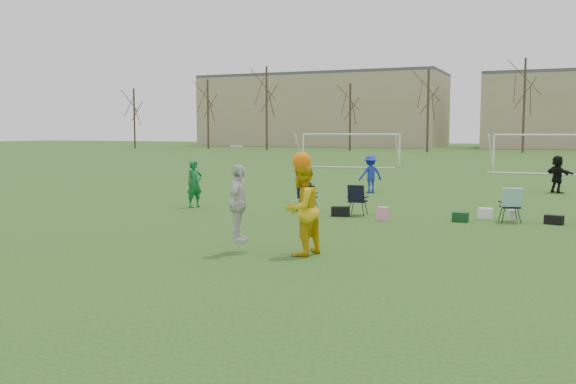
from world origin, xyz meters
The scene contains 9 objects.
ground centered at (0.00, 0.00, 0.00)m, with size 260.00×260.00×0.00m, color #244C17.
fielder_green_near centered at (-7.15, 7.41, 0.82)m, with size 0.60×0.39×1.63m, color #12662F.
fielder_blue centered at (-3.02, 14.92, 0.81)m, with size 1.04×0.60×1.61m, color #172DAF.
fielder_black centered at (4.33, 17.97, 0.80)m, with size 1.49×0.47×1.60m, color black.
center_contest centered at (-0.97, 0.83, 1.05)m, with size 2.15×1.39×2.33m.
sideline_setup centered at (1.82, 7.81, 0.53)m, with size 9.20×1.89×1.76m.
goal_left centered at (-10.00, 34.00, 1.92)m, with size 7.39×0.76×2.46m.
goal_mid centered at (4.00, 32.00, 1.92)m, with size 7.40×0.63×2.46m.
tree_line centered at (0.24, 69.85, 5.09)m, with size 110.28×3.28×11.40m.
Camera 1 is at (4.50, -11.59, 2.63)m, focal length 40.00 mm.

